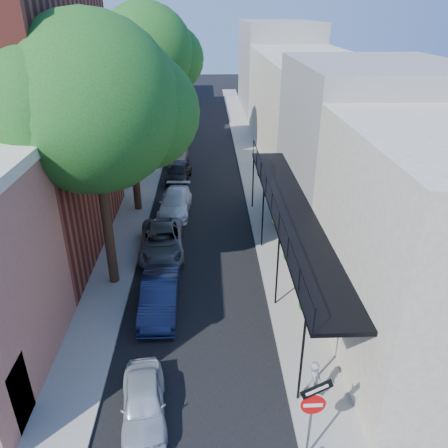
{
  "coord_description": "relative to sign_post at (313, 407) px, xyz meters",
  "views": [
    {
      "loc": [
        0.55,
        -6.93,
        11.29
      ],
      "look_at": [
        1.22,
        10.19,
        2.8
      ],
      "focal_mm": 35.0,
      "sensor_mm": 36.0,
      "label": 1
    }
  ],
  "objects": [
    {
      "name": "buildings_left",
      "position": [
        -12.46,
        27.79,
        2.9
      ],
      "size": [
        10.1,
        59.1,
        12.0
      ],
      "color": "#B5745D",
      "rests_on": "ground"
    },
    {
      "name": "sign_post",
      "position": [
        0.0,
        0.0,
        0.0
      ],
      "size": [
        0.89,
        0.17,
        2.99
      ],
      "color": "#595B60",
      "rests_on": "ground"
    },
    {
      "name": "oak_far",
      "position": [
        -6.51,
        26.3,
        6.22
      ],
      "size": [
        7.7,
        7.0,
        11.9
      ],
      "color": "#301E13",
      "rests_on": "ground"
    },
    {
      "name": "buildings_right",
      "position": [
        5.83,
        28.51,
        2.39
      ],
      "size": [
        9.8,
        55.0,
        10.0
      ],
      "color": "beige",
      "rests_on": "ground"
    },
    {
      "name": "parked_car_e",
      "position": [
        -4.72,
        22.19,
        -1.39
      ],
      "size": [
        1.95,
        3.97,
        1.3
      ],
      "primitive_type": "imported",
      "rotation": [
        0.0,
        0.0,
        -0.11
      ],
      "color": "black",
      "rests_on": "ground"
    },
    {
      "name": "parked_car_f",
      "position": [
        -4.97,
        26.22,
        -1.44
      ],
      "size": [
        1.45,
        3.7,
        1.2
      ],
      "primitive_type": "imported",
      "rotation": [
        0.0,
        0.0,
        -0.05
      ],
      "color": "slate",
      "rests_on": "ground"
    },
    {
      "name": "parked_car_d",
      "position": [
        -4.63,
        16.58,
        -1.39
      ],
      "size": [
        2.04,
        4.55,
        1.29
      ],
      "primitive_type": "imported",
      "rotation": [
        0.0,
        0.0,
        -0.05
      ],
      "color": "white",
      "rests_on": "ground"
    },
    {
      "name": "pedestrian",
      "position": [
        0.58,
        1.89,
        -1.12
      ],
      "size": [
        0.52,
        0.66,
        1.59
      ],
      "primitive_type": "imported",
      "rotation": [
        0.0,
        0.0,
        1.31
      ],
      "color": "gray",
      "rests_on": "sidewalk_right"
    },
    {
      "name": "road_surface",
      "position": [
        -3.16,
        29.03,
        -2.03
      ],
      "size": [
        6.0,
        64.0,
        0.01
      ],
      "primitive_type": "cube",
      "color": "black",
      "rests_on": "ground"
    },
    {
      "name": "parked_car_b",
      "position": [
        -4.67,
        6.92,
        -1.35
      ],
      "size": [
        1.5,
        4.2,
        1.38
      ],
      "primitive_type": "imported",
      "rotation": [
        0.0,
        0.0,
        0.01
      ],
      "color": "#121A38",
      "rests_on": "ground"
    },
    {
      "name": "parked_car_c",
      "position": [
        -5.0,
        11.68,
        -1.38
      ],
      "size": [
        2.51,
        4.88,
        1.32
      ],
      "primitive_type": "imported",
      "rotation": [
        0.0,
        0.0,
        0.07
      ],
      "color": "#53555A",
      "rests_on": "ground"
    },
    {
      "name": "sidewalk_left",
      "position": [
        -7.16,
        29.03,
        -1.98
      ],
      "size": [
        2.0,
        64.0,
        0.12
      ],
      "primitive_type": "cube",
      "color": "gray",
      "rests_on": "ground"
    },
    {
      "name": "parked_car_a",
      "position": [
        -4.68,
        1.68,
        -1.47
      ],
      "size": [
        1.76,
        3.44,
        1.12
      ],
      "primitive_type": "imported",
      "rotation": [
        0.0,
        0.0,
        0.13
      ],
      "color": "#A6B0B8",
      "rests_on": "ground"
    },
    {
      "name": "oak_mid",
      "position": [
        -6.58,
        17.26,
        5.02
      ],
      "size": [
        6.6,
        6.0,
        10.2
      ],
      "color": "#301E13",
      "rests_on": "ground"
    },
    {
      "name": "sidewalk_right",
      "position": [
        0.84,
        29.03,
        -1.98
      ],
      "size": [
        2.0,
        64.0,
        0.12
      ],
      "primitive_type": "cube",
      "color": "gray",
      "rests_on": "ground"
    },
    {
      "name": "oak_near",
      "position": [
        -6.53,
        9.29,
        5.84
      ],
      "size": [
        7.48,
        6.8,
        11.42
      ],
      "color": "#301E13",
      "rests_on": "ground"
    }
  ]
}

